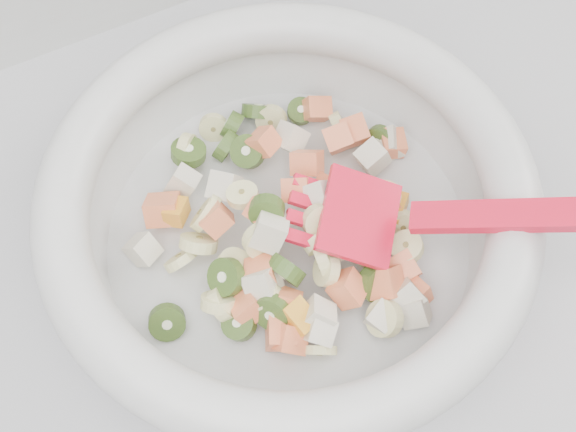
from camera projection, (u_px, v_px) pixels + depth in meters
name	position (u px, v px, depth m)	size (l,w,h in m)	color
counter	(365.00, 363.00, 0.98)	(2.00, 0.60, 0.90)	#9C9CA2
mixing_bowl	(289.00, 211.00, 0.51)	(0.41, 0.36, 0.14)	silver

